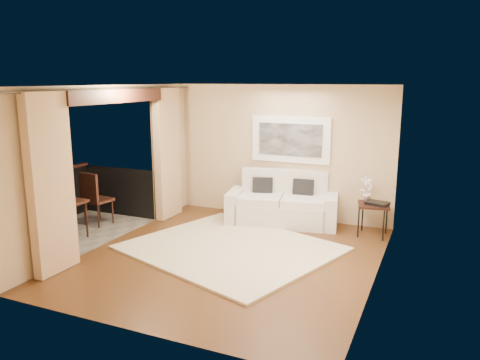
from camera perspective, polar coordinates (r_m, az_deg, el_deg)
The scene contains 18 objects.
floor at distance 7.62m, azimuth -1.18°, elevation -9.33°, with size 5.00×5.00×0.00m, color #573419.
room_shell at distance 8.22m, azimuth -15.07°, elevation 9.86°, with size 5.00×6.40×5.00m.
balcony at distance 9.37m, azimuth -19.94°, elevation -4.80°, with size 1.81×2.60×1.17m.
curtains at distance 8.33m, azimuth -14.52°, elevation 1.70°, with size 0.16×4.80×2.64m.
artwork at distance 9.40m, azimuth 6.16°, elevation 4.92°, with size 1.62×0.07×0.92m.
rug at distance 7.94m, azimuth -1.15°, elevation -8.29°, with size 3.12×2.72×0.04m, color beige.
sofa at distance 9.30m, azimuth 5.21°, elevation -3.04°, with size 2.26×1.31×1.02m.
side_table at distance 8.79m, azimuth 15.96°, elevation -3.19°, with size 0.64×0.64×0.59m.
tray at distance 8.75m, azimuth 16.42°, elevation -2.73°, with size 0.38×0.28×0.05m, color black.
orchid at distance 8.90m, azimuth 15.21°, elevation -1.00°, with size 0.25×0.17×0.47m, color white.
bistro_table at distance 8.79m, azimuth -20.54°, elevation -2.96°, with size 0.60×0.60×0.70m.
balcony_chair_far at distance 9.44m, azimuth -17.45°, elevation -1.74°, with size 0.51×0.51×1.06m.
balcony_chair_near at distance 9.08m, azimuth -21.10°, elevation -2.84°, with size 0.43×0.43×0.98m.
ice_bucket at distance 8.91m, azimuth -20.81°, elevation -1.57°, with size 0.18×0.18×0.20m, color silver.
candle at distance 8.78m, azimuth -19.69°, elevation -2.12°, with size 0.06×0.06×0.07m, color red.
vase at distance 8.61m, azimuth -21.65°, elevation -2.15°, with size 0.04×0.04×0.18m, color white.
glass_a at distance 8.66m, azimuth -20.32°, elevation -2.18°, with size 0.06×0.06×0.12m, color silver.
glass_b at distance 8.68m, azimuth -19.72°, elevation -2.10°, with size 0.06×0.06×0.12m, color white.
Camera 1 is at (2.98, -6.43, 2.79)m, focal length 35.00 mm.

